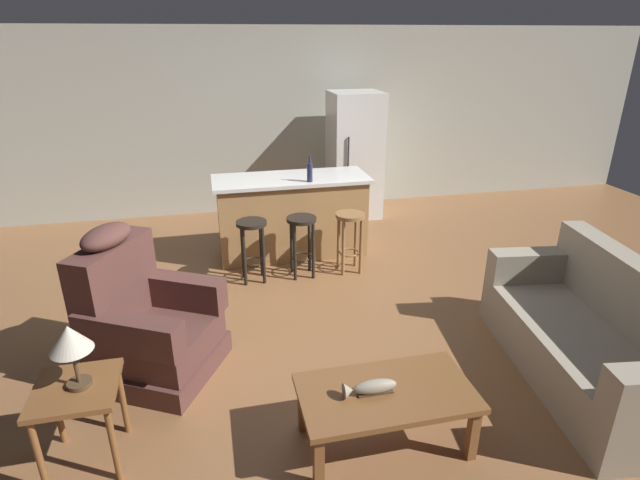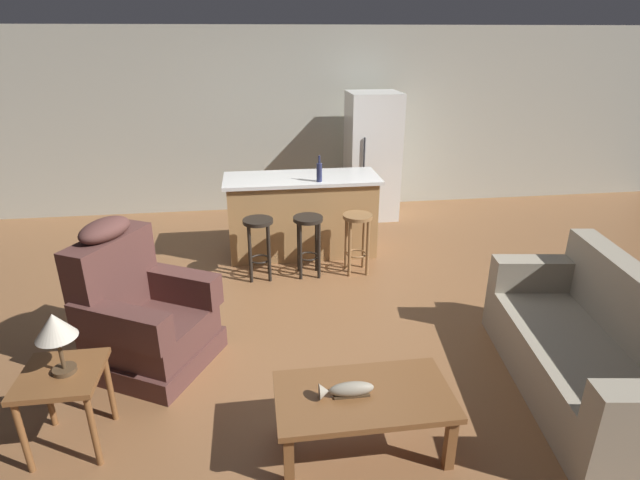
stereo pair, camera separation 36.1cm
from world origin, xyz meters
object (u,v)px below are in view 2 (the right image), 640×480
object	(u,v)px
couch	(593,353)
bottle_tall_green	(319,172)
recliner_near_lamp	(141,315)
bar_stool_left	(259,238)
end_table	(63,386)
table_lamp	(55,329)
fish_figurine	(346,390)
bar_stool_middle	(309,235)
refrigerator	(372,156)
bar_stool_right	(357,233)
coffee_table	(363,401)
kitchen_island	(302,215)

from	to	relation	value
couch	bottle_tall_green	size ratio (longest dim) A/B	6.78
recliner_near_lamp	bar_stool_left	xyz separation A→B (m)	(0.96, 1.38, 0.05)
end_table	table_lamp	xyz separation A→B (m)	(0.03, 0.00, 0.41)
recliner_near_lamp	bar_stool_left	world-z (taller)	recliner_near_lamp
fish_figurine	bar_stool_middle	xyz separation A→B (m)	(0.06, 2.53, 0.01)
table_lamp	bar_stool_left	world-z (taller)	table_lamp
recliner_near_lamp	bar_stool_left	size ratio (longest dim) A/B	1.76
couch	recliner_near_lamp	distance (m)	3.42
couch	bar_stool_left	bearing A→B (deg)	-35.39
bar_stool_left	couch	bearing A→B (deg)	-43.50
bar_stool_left	refrigerator	xyz separation A→B (m)	(1.65, 1.83, 0.41)
couch	bar_stool_right	world-z (taller)	couch
coffee_table	refrigerator	size ratio (longest dim) A/B	0.62
fish_figurine	bottle_tall_green	world-z (taller)	bottle_tall_green
couch	recliner_near_lamp	size ratio (longest dim) A/B	1.67
fish_figurine	bar_stool_left	bearing A→B (deg)	100.55
end_table	bottle_tall_green	size ratio (longest dim) A/B	1.90
recliner_near_lamp	end_table	xyz separation A→B (m)	(-0.30, -0.87, 0.04)
bar_stool_middle	bar_stool_right	xyz separation A→B (m)	(0.54, 0.00, 0.00)
coffee_table	bar_stool_middle	size ratio (longest dim) A/B	1.62
coffee_table	refrigerator	bearing A→B (deg)	76.22
coffee_table	fish_figurine	distance (m)	0.15
bar_stool_right	bottle_tall_green	xyz separation A→B (m)	(-0.36, 0.40, 0.59)
recliner_near_lamp	kitchen_island	world-z (taller)	recliner_near_lamp
fish_figurine	recliner_near_lamp	distance (m)	1.84
table_lamp	bar_stool_left	distance (m)	2.60
coffee_table	end_table	world-z (taller)	end_table
couch	bar_stool_right	bearing A→B (deg)	-52.00
end_table	bottle_tall_green	xyz separation A→B (m)	(1.97, 2.66, 0.60)
fish_figurine	refrigerator	distance (m)	4.54
fish_figurine	bar_stool_middle	bearing A→B (deg)	88.58
kitchen_island	refrigerator	distance (m)	1.69
end_table	bar_stool_middle	world-z (taller)	bar_stool_middle
end_table	bar_stool_middle	bearing A→B (deg)	51.43
table_lamp	bar_stool_middle	size ratio (longest dim) A/B	0.60
coffee_table	end_table	xyz separation A→B (m)	(-1.85, 0.28, 0.10)
bottle_tall_green	bar_stool_left	bearing A→B (deg)	-150.27
couch	bottle_tall_green	world-z (taller)	bottle_tall_green
bar_stool_left	coffee_table	bearing A→B (deg)	-77.02
fish_figurine	bar_stool_right	xyz separation A→B (m)	(0.60, 2.53, 0.01)
bar_stool_right	refrigerator	xyz separation A→B (m)	(0.58, 1.83, 0.41)
bar_stool_middle	kitchen_island	bearing A→B (deg)	90.38
kitchen_island	fish_figurine	bearing A→B (deg)	-91.07
recliner_near_lamp	refrigerator	size ratio (longest dim) A/B	0.68
table_lamp	refrigerator	size ratio (longest dim) A/B	0.23
refrigerator	bottle_tall_green	bearing A→B (deg)	-123.56
recliner_near_lamp	kitchen_island	xyz separation A→B (m)	(1.49, 2.01, 0.06)
recliner_near_lamp	bar_stool_right	distance (m)	2.46
bottle_tall_green	coffee_table	bearing A→B (deg)	-92.42
couch	refrigerator	world-z (taller)	refrigerator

